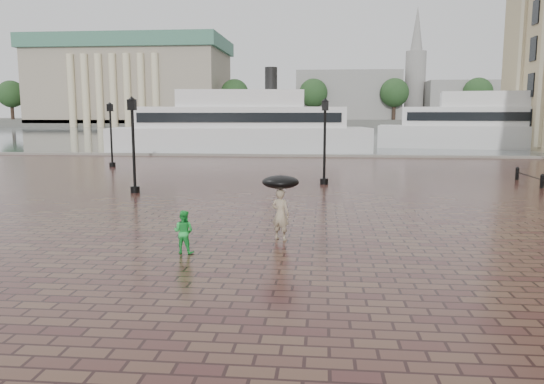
{
  "coord_description": "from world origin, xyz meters",
  "views": [
    {
      "loc": [
        2.92,
        -14.3,
        3.75
      ],
      "look_at": [
        1.4,
        1.45,
        1.4
      ],
      "focal_mm": 35.0,
      "sensor_mm": 36.0,
      "label": 1
    }
  ],
  "objects_px": {
    "ferry_far": "(499,125)",
    "adult_pedestrian": "(280,214)",
    "ferry_near": "(241,127)",
    "child_pedestrian": "(184,232)",
    "street_lamps": "(184,139)"
  },
  "relations": [
    {
      "from": "adult_pedestrian",
      "to": "child_pedestrian",
      "type": "bearing_deg",
      "value": 59.27
    },
    {
      "from": "adult_pedestrian",
      "to": "child_pedestrian",
      "type": "distance_m",
      "value": 3.05
    },
    {
      "from": "child_pedestrian",
      "to": "ferry_far",
      "type": "xyz_separation_m",
      "value": [
        22.59,
        46.01,
        1.91
      ]
    },
    {
      "from": "child_pedestrian",
      "to": "ferry_far",
      "type": "relative_size",
      "value": 0.05
    },
    {
      "from": "child_pedestrian",
      "to": "adult_pedestrian",
      "type": "bearing_deg",
      "value": -134.08
    },
    {
      "from": "adult_pedestrian",
      "to": "child_pedestrian",
      "type": "height_order",
      "value": "adult_pedestrian"
    },
    {
      "from": "street_lamps",
      "to": "ferry_near",
      "type": "xyz_separation_m",
      "value": [
        -0.09,
        21.67,
        0.12
      ]
    },
    {
      "from": "street_lamps",
      "to": "adult_pedestrian",
      "type": "bearing_deg",
      "value": -64.77
    },
    {
      "from": "adult_pedestrian",
      "to": "ferry_near",
      "type": "xyz_separation_m",
      "value": [
        -6.77,
        35.86,
        1.68
      ]
    },
    {
      "from": "street_lamps",
      "to": "child_pedestrian",
      "type": "height_order",
      "value": "street_lamps"
    },
    {
      "from": "street_lamps",
      "to": "ferry_near",
      "type": "bearing_deg",
      "value": 90.24
    },
    {
      "from": "adult_pedestrian",
      "to": "street_lamps",
      "type": "bearing_deg",
      "value": -40.82
    },
    {
      "from": "street_lamps",
      "to": "ferry_near",
      "type": "relative_size",
      "value": 0.61
    },
    {
      "from": "ferry_far",
      "to": "adult_pedestrian",
      "type": "bearing_deg",
      "value": -105.39
    },
    {
      "from": "child_pedestrian",
      "to": "ferry_near",
      "type": "bearing_deg",
      "value": -72.89
    }
  ]
}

